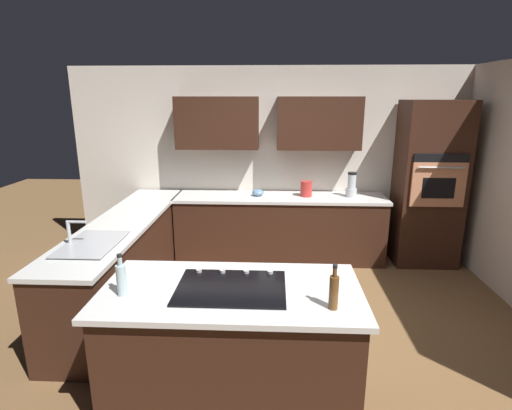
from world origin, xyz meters
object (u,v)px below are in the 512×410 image
object	(u,v)px
cooktop	(231,287)
kettle	(306,189)
mixing_bowl	(258,192)
oil_bottle	(121,279)
wall_oven	(429,184)
blender	(351,186)
sink_unit	(91,243)
second_bottle	(334,291)

from	to	relation	value
cooktop	kettle	bearing A→B (deg)	-104.88
mixing_bowl	oil_bottle	world-z (taller)	oil_bottle
mixing_bowl	oil_bottle	size ratio (longest dim) A/B	0.55
wall_oven	mixing_bowl	bearing A→B (deg)	-0.33
blender	sink_unit	bearing A→B (deg)	35.89
blender	kettle	xyz separation A→B (m)	(0.60, 0.00, -0.04)
sink_unit	blender	distance (m)	3.31
oil_bottle	blender	bearing A→B (deg)	-125.71
second_bottle	sink_unit	bearing A→B (deg)	-26.74
cooktop	blender	bearing A→B (deg)	-115.95
sink_unit	cooktop	world-z (taller)	sink_unit
blender	oil_bottle	xyz separation A→B (m)	(2.05, 2.85, -0.02)
kettle	oil_bottle	world-z (taller)	oil_bottle
cooktop	mixing_bowl	xyz separation A→B (m)	(-0.07, -2.71, 0.04)
second_bottle	blender	bearing A→B (deg)	-102.31
sink_unit	second_bottle	bearing A→B (deg)	153.26
wall_oven	sink_unit	xyz separation A→B (m)	(3.68, 1.93, -0.16)
mixing_bowl	blender	bearing A→B (deg)	180.00
sink_unit	mixing_bowl	distance (m)	2.41
blender	mixing_bowl	xyz separation A→B (m)	(1.25, 0.00, -0.10)
kettle	sink_unit	bearing A→B (deg)	43.00
wall_oven	kettle	bearing A→B (deg)	-0.46
cooktop	mixing_bowl	bearing A→B (deg)	-91.50
second_bottle	cooktop	bearing A→B (deg)	-20.12
cooktop	blender	world-z (taller)	blender
wall_oven	oil_bottle	xyz separation A→B (m)	(3.05, 2.83, -0.06)
mixing_bowl	oil_bottle	bearing A→B (deg)	74.38
blender	kettle	bearing A→B (deg)	0.00
sink_unit	kettle	xyz separation A→B (m)	(-2.08, -1.94, 0.09)
cooktop	oil_bottle	distance (m)	0.74
kettle	second_bottle	world-z (taller)	second_bottle
blender	second_bottle	size ratio (longest dim) A/B	1.11
oil_bottle	second_bottle	bearing A→B (deg)	175.26
cooktop	mixing_bowl	size ratio (longest dim) A/B	4.65
wall_oven	cooktop	xyz separation A→B (m)	(2.32, 2.70, -0.17)
kettle	wall_oven	bearing A→B (deg)	179.54
blender	oil_bottle	distance (m)	3.50
sink_unit	blender	bearing A→B (deg)	-144.11
wall_oven	blender	bearing A→B (deg)	-0.74
wall_oven	kettle	distance (m)	1.60
oil_bottle	second_bottle	size ratio (longest dim) A/B	0.98
wall_oven	sink_unit	distance (m)	4.16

